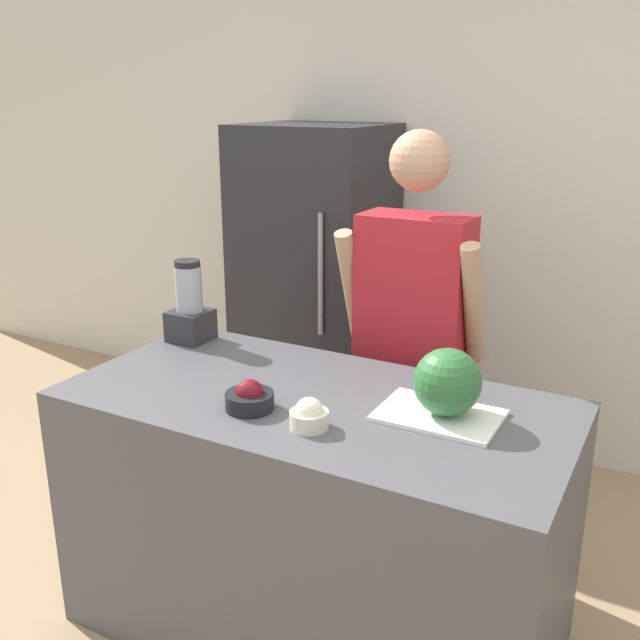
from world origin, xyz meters
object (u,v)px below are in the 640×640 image
object	(u,v)px
refrigerator	(315,288)
person	(412,348)
watermelon	(447,382)
bowl_cherries	(250,398)
blender	(190,308)
bowl_cream	(309,416)

from	to	relation	value
refrigerator	person	distance (m)	1.11
watermelon	bowl_cherries	world-z (taller)	watermelon
refrigerator	watermelon	bearing A→B (deg)	-48.12
person	watermelon	xyz separation A→B (m)	(0.33, -0.57, 0.13)
person	blender	distance (m)	0.88
person	bowl_cherries	size ratio (longest dim) A/B	11.25
bowl_cherries	bowl_cream	distance (m)	0.23
bowl_cream	refrigerator	bearing A→B (deg)	118.37
refrigerator	watermelon	distance (m)	1.76
person	bowl_cherries	distance (m)	0.83
person	blender	world-z (taller)	person
refrigerator	blender	world-z (taller)	refrigerator
bowl_cream	blender	bearing A→B (deg)	150.23
person	blender	xyz separation A→B (m)	(-0.78, -0.37, 0.15)
refrigerator	watermelon	xyz separation A→B (m)	(1.17, -1.30, 0.17)
person	refrigerator	bearing A→B (deg)	138.78
person	bowl_cream	xyz separation A→B (m)	(0.01, -0.83, 0.06)
blender	bowl_cherries	bearing A→B (deg)	-37.06
bowl_cream	watermelon	bearing A→B (deg)	37.90
bowl_cherries	refrigerator	bearing A→B (deg)	111.89
watermelon	bowl_cherries	bearing A→B (deg)	-157.49
bowl_cream	blender	size ratio (longest dim) A/B	0.36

